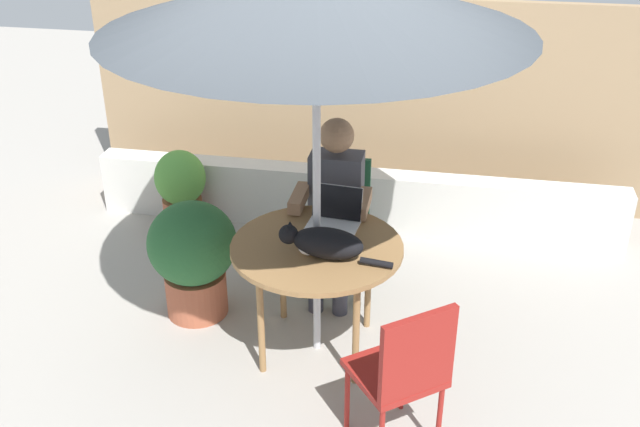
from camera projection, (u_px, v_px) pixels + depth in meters
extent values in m
plane|color=gray|center=(317.00, 347.00, 4.55)|extent=(14.00, 14.00, 0.00)
cube|color=#937756|center=(366.00, 101.00, 6.02)|extent=(4.55, 0.08, 1.68)
cube|color=beige|center=(354.00, 200.00, 5.78)|extent=(4.09, 0.20, 0.49)
cylinder|color=olive|center=(317.00, 247.00, 4.21)|extent=(0.99, 0.99, 0.03)
cylinder|color=olive|center=(368.00, 280.00, 4.58)|extent=(0.04, 0.04, 0.70)
cylinder|color=olive|center=(283.00, 271.00, 4.66)|extent=(0.04, 0.04, 0.70)
cylinder|color=olive|center=(261.00, 322.00, 4.19)|extent=(0.04, 0.04, 0.70)
cylinder|color=olive|center=(356.00, 333.00, 4.10)|extent=(0.04, 0.04, 0.70)
cylinder|color=#B7B7BC|center=(317.00, 195.00, 4.06)|extent=(0.04, 0.04, 2.09)
cube|color=#194C2D|center=(336.00, 231.00, 4.94)|extent=(0.40, 0.40, 0.04)
cube|color=#194C2D|center=(341.00, 187.00, 4.98)|extent=(0.40, 0.04, 0.44)
cylinder|color=#194C2D|center=(364.00, 250.00, 5.16)|extent=(0.03, 0.03, 0.42)
cylinder|color=#194C2D|center=(316.00, 246.00, 5.22)|extent=(0.03, 0.03, 0.42)
cylinder|color=#194C2D|center=(306.00, 271.00, 4.92)|extent=(0.03, 0.03, 0.42)
cylinder|color=#194C2D|center=(357.00, 276.00, 4.87)|extent=(0.03, 0.03, 0.42)
cube|color=maroon|center=(395.00, 373.00, 3.67)|extent=(0.56, 0.56, 0.04)
cube|color=maroon|center=(418.00, 355.00, 3.42)|extent=(0.34, 0.27, 0.44)
cylinder|color=maroon|center=(439.00, 418.00, 3.71)|extent=(0.03, 0.03, 0.42)
cylinder|color=maroon|center=(403.00, 378.00, 3.98)|extent=(0.03, 0.03, 0.42)
cylinder|color=maroon|center=(347.00, 398.00, 3.84)|extent=(0.03, 0.03, 0.42)
cube|color=#3F3F47|center=(336.00, 192.00, 4.80)|extent=(0.34, 0.20, 0.54)
sphere|color=#936B4C|center=(337.00, 135.00, 4.60)|extent=(0.22, 0.22, 0.22)
cube|color=#383842|center=(320.00, 232.00, 4.79)|extent=(0.12, 0.30, 0.12)
cylinder|color=#383842|center=(316.00, 281.00, 4.79)|extent=(0.10, 0.10, 0.46)
cube|color=#383842|center=(344.00, 234.00, 4.76)|extent=(0.12, 0.30, 0.12)
cylinder|color=#383842|center=(340.00, 283.00, 4.76)|extent=(0.10, 0.10, 0.46)
cube|color=#936B4C|center=(299.00, 198.00, 4.62)|extent=(0.08, 0.32, 0.08)
cube|color=#936B4C|center=(363.00, 203.00, 4.55)|extent=(0.08, 0.32, 0.08)
cube|color=silver|center=(332.00, 226.00, 4.39)|extent=(0.32, 0.25, 0.02)
cube|color=black|center=(337.00, 202.00, 4.42)|extent=(0.30, 0.09, 0.20)
cube|color=silver|center=(338.00, 202.00, 4.43)|extent=(0.30, 0.09, 0.20)
ellipsoid|color=black|center=(328.00, 243.00, 4.05)|extent=(0.42, 0.23, 0.17)
sphere|color=black|center=(288.00, 234.00, 4.10)|extent=(0.11, 0.11, 0.11)
ellipsoid|color=white|center=(309.00, 246.00, 4.10)|extent=(0.13, 0.13, 0.09)
cylinder|color=black|center=(376.00, 263.00, 3.99)|extent=(0.18, 0.05, 0.04)
cone|color=black|center=(290.00, 224.00, 4.10)|extent=(0.04, 0.04, 0.03)
cone|color=black|center=(287.00, 229.00, 4.05)|extent=(0.04, 0.04, 0.03)
cylinder|color=#9E5138|center=(184.00, 214.00, 5.80)|extent=(0.31, 0.31, 0.27)
ellipsoid|color=#4C8C38|center=(180.00, 178.00, 5.65)|extent=(0.39, 0.39, 0.43)
cylinder|color=#9E5138|center=(197.00, 293.00, 4.81)|extent=(0.39, 0.39, 0.29)
ellipsoid|color=#26592D|center=(192.00, 243.00, 4.64)|extent=(0.56, 0.56, 0.53)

